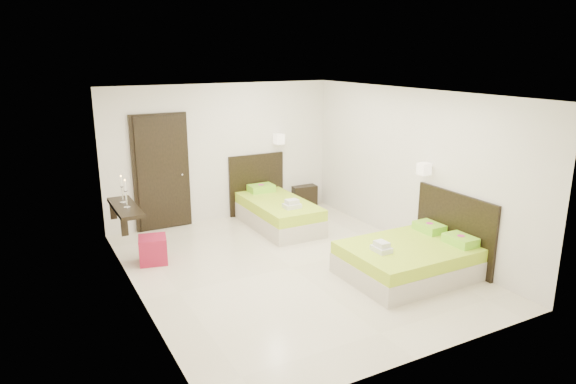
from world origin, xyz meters
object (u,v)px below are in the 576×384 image
bed_single (276,210)px  ottoman (153,250)px  bed_double (412,257)px  nightstand (302,195)px

bed_single → ottoman: (-2.48, -0.67, -0.08)m
bed_single → bed_double: 3.01m
nightstand → ottoman: size_ratio=1.24×
bed_single → ottoman: bed_single is taller
nightstand → ottoman: 3.88m
bed_single → nightstand: 1.39m
bed_double → nightstand: size_ratio=3.54×
bed_double → ottoman: bed_double is taller
nightstand → ottoman: (-3.55, -1.56, -0.02)m
bed_single → nightstand: (1.07, 0.89, -0.06)m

